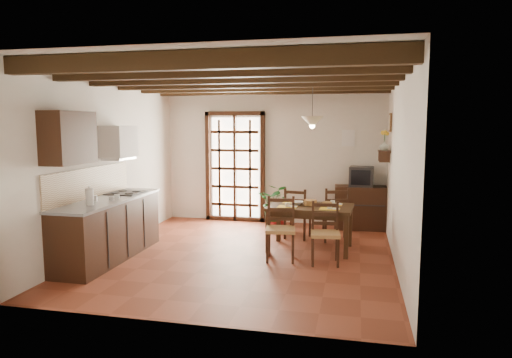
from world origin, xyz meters
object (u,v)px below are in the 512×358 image
(kitchen_counter, at_px, (109,228))
(potted_plant, at_px, (276,200))
(chair_far_right, at_px, (335,224))
(sideboard, at_px, (361,208))
(chair_near_right, at_px, (325,245))
(crt_tv, at_px, (361,176))
(chair_near_left, at_px, (281,240))
(dining_table, at_px, (310,211))
(pendant_lamp, at_px, (312,121))
(chair_far_left, at_px, (297,222))

(kitchen_counter, distance_m, potted_plant, 3.22)
(chair_far_right, distance_m, sideboard, 1.11)
(chair_near_right, bearing_deg, crt_tv, 71.49)
(crt_tv, bearing_deg, chair_near_left, -112.42)
(crt_tv, bearing_deg, potted_plant, -160.94)
(dining_table, xyz_separation_m, pendant_lamp, (0.00, 0.10, 1.45))
(kitchen_counter, distance_m, chair_far_left, 3.22)
(chair_far_right, xyz_separation_m, crt_tv, (0.43, 1.01, 0.73))
(dining_table, xyz_separation_m, chair_near_left, (-0.37, -0.66, -0.33))
(sideboard, xyz_separation_m, crt_tv, (0.00, -0.01, 0.61))
(dining_table, height_order, chair_far_right, chair_far_right)
(dining_table, relative_size, pendant_lamp, 1.63)
(pendant_lamp, bearing_deg, chair_far_left, 116.15)
(dining_table, bearing_deg, chair_far_right, 63.69)
(crt_tv, bearing_deg, chair_far_left, -134.09)
(chair_near_left, bearing_deg, dining_table, 52.70)
(chair_near_right, distance_m, crt_tv, 2.53)
(potted_plant, bearing_deg, kitchen_counter, -131.59)
(chair_far_left, distance_m, potted_plant, 0.79)
(sideboard, relative_size, crt_tv, 2.09)
(dining_table, height_order, chair_near_right, chair_near_right)
(dining_table, relative_size, chair_near_left, 1.46)
(dining_table, relative_size, crt_tv, 2.93)
(dining_table, xyz_separation_m, potted_plant, (-0.78, 1.26, -0.06))
(dining_table, bearing_deg, chair_near_right, -64.09)
(kitchen_counter, bearing_deg, chair_far_right, 28.78)
(dining_table, height_order, sideboard, sideboard)
(chair_far_right, relative_size, sideboard, 0.96)
(dining_table, distance_m, crt_tv, 1.90)
(crt_tv, distance_m, potted_plant, 1.70)
(chair_far_left, bearing_deg, pendant_lamp, 126.63)
(kitchen_counter, xyz_separation_m, chair_far_left, (2.62, 1.85, -0.19))
(chair_near_right, height_order, chair_far_left, chair_far_left)
(chair_near_left, xyz_separation_m, pendant_lamp, (0.37, 0.76, 1.78))
(kitchen_counter, distance_m, crt_tv, 4.70)
(chair_near_left, bearing_deg, chair_far_left, 78.93)
(chair_far_left, distance_m, crt_tv, 1.64)
(chair_far_left, xyz_separation_m, pendant_lamp, (0.29, -0.60, 1.79))
(pendant_lamp, bearing_deg, sideboard, 62.89)
(chair_far_left, bearing_deg, dining_table, 123.29)
(sideboard, xyz_separation_m, pendant_lamp, (-0.81, -1.57, 1.66))
(chair_near_left, bearing_deg, kitchen_counter, -176.71)
(sideboard, bearing_deg, dining_table, -118.91)
(chair_near_left, bearing_deg, pendant_lamp, 56.05)
(chair_far_right, bearing_deg, chair_near_right, 76.39)
(potted_plant, height_order, pendant_lamp, pendant_lamp)
(dining_table, bearing_deg, chair_far_left, 116.19)
(sideboard, height_order, crt_tv, crt_tv)
(chair_near_right, bearing_deg, sideboard, 71.52)
(chair_near_left, distance_m, chair_near_right, 0.67)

